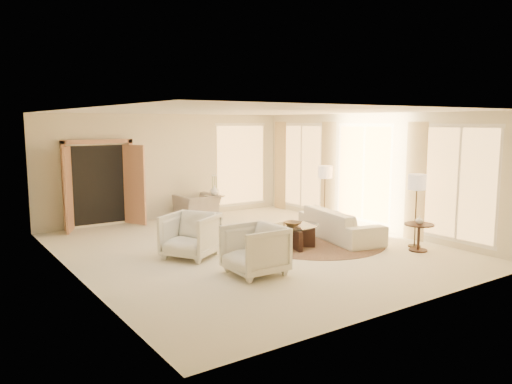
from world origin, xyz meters
TOP-DOWN VIEW (x-y plane):
  - room at (0.00, 0.00)m, footprint 7.04×8.04m
  - windows_right at (3.45, 0.10)m, footprint 0.10×6.40m
  - window_back_corner at (2.30, 3.95)m, footprint 1.70×0.10m
  - curtains_right at (3.40, 1.00)m, footprint 0.06×5.20m
  - french_doors at (-1.90, 3.82)m, footprint 1.95×0.66m
  - area_rug at (1.47, -0.35)m, footprint 3.62×3.62m
  - sofa at (2.13, -0.40)m, footprint 1.33×2.42m
  - armchair_left at (-1.34, 0.09)m, footprint 1.22×1.24m
  - armchair_right at (-0.93, -1.50)m, footprint 0.87×0.93m
  - accent_chair at (0.54, 3.40)m, footprint 1.08×0.75m
  - coffee_table at (0.76, -0.42)m, footprint 1.57×1.57m
  - end_table at (2.69, -2.08)m, footprint 0.59×0.59m
  - side_table at (0.97, 3.20)m, footprint 0.56×0.56m
  - floor_lamp_near at (2.90, 0.97)m, footprint 0.36×0.36m
  - floor_lamp_far at (2.90, -1.82)m, footprint 0.37×0.37m
  - bowl at (0.76, -0.42)m, footprint 0.43×0.43m
  - end_vase at (2.69, -2.08)m, footprint 0.17×0.17m
  - side_vase at (0.97, 3.20)m, footprint 0.34×0.34m

SIDE VIEW (x-z plane):
  - area_rug at x=1.47m, z-range 0.00..0.01m
  - coffee_table at x=0.76m, z-range 0.06..0.52m
  - sofa at x=2.13m, z-range 0.00..0.67m
  - end_table at x=2.69m, z-range 0.10..0.66m
  - side_table at x=0.97m, z-range 0.07..0.71m
  - accent_chair at x=0.54m, z-range 0.00..0.90m
  - armchair_right at x=-0.93m, z-range 0.00..0.94m
  - armchair_left at x=-1.34m, z-range 0.00..0.95m
  - bowl at x=0.76m, z-range 0.46..0.55m
  - end_vase at x=2.69m, z-range 0.56..0.72m
  - side_vase at x=0.97m, z-range 0.64..0.91m
  - french_doors at x=-1.90m, z-range -0.01..2.15m
  - floor_lamp_near at x=2.90m, z-range 0.53..2.03m
  - floor_lamp_far at x=2.90m, z-range 0.54..2.06m
  - curtains_right at x=3.40m, z-range 0.00..2.60m
  - windows_right at x=3.45m, z-range 0.15..2.55m
  - window_back_corner at x=2.30m, z-range 0.15..2.55m
  - room at x=0.00m, z-range -0.02..2.81m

